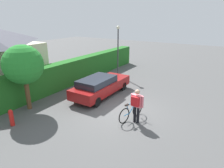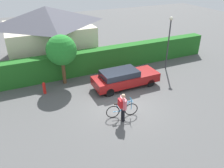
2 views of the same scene
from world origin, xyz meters
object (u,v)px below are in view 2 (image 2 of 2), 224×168
at_px(bicycle, 122,110).
at_px(tree_kerbside, 61,50).
at_px(parked_car_near, 124,78).
at_px(person_rider, 123,105).
at_px(street_lamp, 169,36).
at_px(fire_hydrant, 44,88).

bearing_deg(bicycle, tree_kerbside, 109.86).
relative_size(parked_car_near, person_rider, 2.74).
distance_m(person_rider, tree_kerbside, 6.08).
bearing_deg(bicycle, parked_car_near, 60.63).
bearing_deg(person_rider, bicycle, 64.49).
xyz_separation_m(person_rider, street_lamp, (6.42, 4.81, 1.67)).
distance_m(parked_car_near, fire_hydrant, 5.37).
height_order(parked_car_near, person_rider, person_rider).
bearing_deg(street_lamp, parked_car_near, -162.59).
relative_size(parked_car_near, fire_hydrant, 5.65).
height_order(street_lamp, tree_kerbside, street_lamp).
xyz_separation_m(street_lamp, tree_kerbside, (-8.17, 0.83, -0.22)).
bearing_deg(person_rider, fire_hydrant, 124.82).
height_order(bicycle, tree_kerbside, tree_kerbside).
relative_size(bicycle, fire_hydrant, 2.22).
height_order(bicycle, person_rider, person_rider).
bearing_deg(fire_hydrant, tree_kerbside, 29.40).
relative_size(bicycle, street_lamp, 0.44).
bearing_deg(parked_car_near, person_rider, -118.99).
xyz_separation_m(person_rider, tree_kerbside, (-1.75, 5.64, 1.45)).
distance_m(parked_car_near, person_rider, 3.88).
bearing_deg(tree_kerbside, parked_car_near, -31.96).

